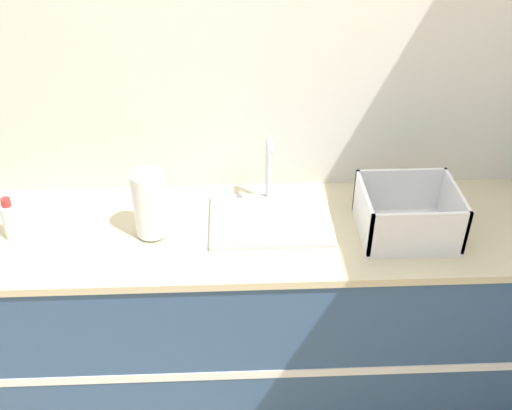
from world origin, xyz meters
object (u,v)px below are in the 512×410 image
object	(u,v)px
sink	(270,217)
paper_towel_roll	(149,204)
dish_rack	(407,217)
bottle_white_spray	(11,220)

from	to	relation	value
sink	paper_towel_roll	xyz separation A→B (m)	(-0.43, -0.06, 0.11)
sink	dish_rack	distance (m)	0.49
bottle_white_spray	paper_towel_roll	bearing A→B (deg)	-0.53
sink	paper_towel_roll	world-z (taller)	sink
dish_rack	bottle_white_spray	world-z (taller)	dish_rack
paper_towel_roll	dish_rack	xyz separation A→B (m)	(0.91, -0.03, -0.06)
paper_towel_roll	dish_rack	world-z (taller)	paper_towel_roll
paper_towel_roll	dish_rack	size ratio (longest dim) A/B	0.76
sink	bottle_white_spray	size ratio (longest dim) A/B	2.72
sink	bottle_white_spray	distance (m)	0.93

